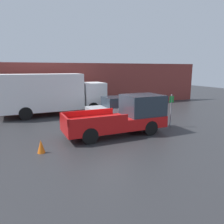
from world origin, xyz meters
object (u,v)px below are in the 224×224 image
(parking_sign, at_px, (171,109))
(traffic_cone, at_px, (41,146))
(pickup_truck, at_px, (125,116))
(car, at_px, (120,107))
(delivery_truck, at_px, (51,93))
(newspaper_box, at_px, (90,102))

(parking_sign, xyz_separation_m, traffic_cone, (-7.80, -1.15, -0.86))
(pickup_truck, distance_m, traffic_cone, 4.79)
(pickup_truck, relative_size, traffic_cone, 9.49)
(parking_sign, bearing_deg, car, 114.37)
(pickup_truck, height_order, delivery_truck, delivery_truck)
(delivery_truck, xyz_separation_m, traffic_cone, (-1.68, -7.84, -1.41))
(delivery_truck, bearing_deg, newspaper_box, 28.13)
(newspaper_box, height_order, traffic_cone, newspaper_box)
(newspaper_box, distance_m, traffic_cone, 11.28)
(newspaper_box, bearing_deg, pickup_truck, -95.59)
(parking_sign, distance_m, traffic_cone, 7.93)
(delivery_truck, height_order, newspaper_box, delivery_truck)
(parking_sign, height_order, newspaper_box, parking_sign)
(pickup_truck, distance_m, delivery_truck, 7.38)
(delivery_truck, bearing_deg, traffic_cone, -102.07)
(pickup_truck, distance_m, parking_sign, 3.20)
(newspaper_box, bearing_deg, delivery_truck, -151.87)
(delivery_truck, height_order, parking_sign, delivery_truck)
(parking_sign, relative_size, newspaper_box, 2.04)
(car, bearing_deg, parking_sign, -65.63)
(car, relative_size, newspaper_box, 4.75)
(car, bearing_deg, pickup_truck, -112.79)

